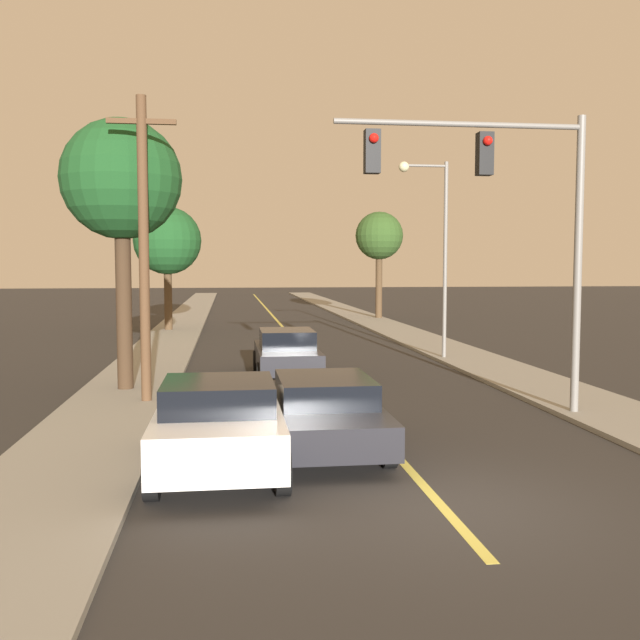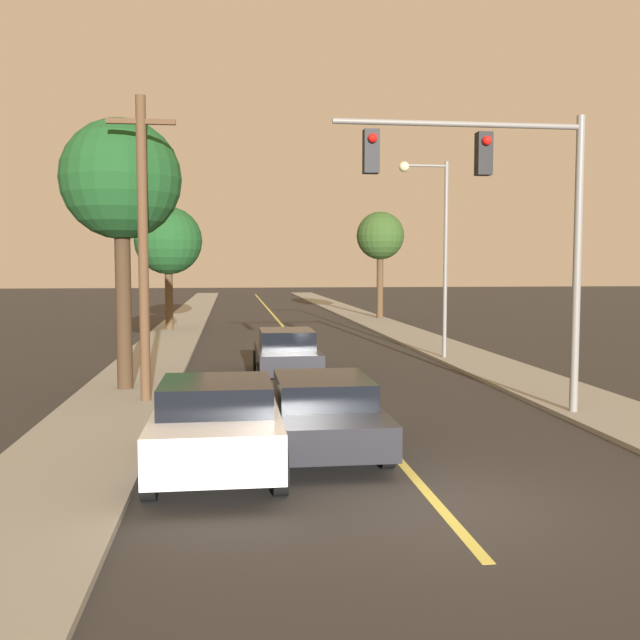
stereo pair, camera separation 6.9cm
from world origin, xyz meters
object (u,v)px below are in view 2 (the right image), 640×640
car_near_lane_front (322,410)px  tree_left_near (121,182)px  traffic_signal_mast (502,199)px  utility_pole_left (143,243)px  car_outer_lane_front (217,424)px  tree_left_far (168,241)px  car_near_lane_second (286,353)px  tree_right_near (380,237)px  streetlamp_right (434,232)px

car_near_lane_front → tree_left_near: size_ratio=0.69×
traffic_signal_mast → utility_pole_left: bearing=162.3°
car_outer_lane_front → tree_left_far: bearing=96.5°
utility_pole_left → tree_left_far: size_ratio=1.16×
car_near_lane_second → tree_left_far: size_ratio=0.73×
car_near_lane_second → tree_right_near: 23.78m
traffic_signal_mast → tree_left_near: size_ratio=0.92×
tree_left_far → tree_left_near: bearing=-89.0°
car_near_lane_front → streetlamp_right: 13.25m
car_near_lane_front → tree_left_far: tree_left_far is taller
car_near_lane_front → tree_left_near: bearing=125.3°
car_near_lane_front → tree_right_near: bearing=76.1°
tree_left_near → car_near_lane_front: bearing=-54.7°
car_near_lane_front → traffic_signal_mast: 6.12m
car_near_lane_front → car_outer_lane_front: car_outer_lane_front is taller
car_near_lane_front → tree_left_near: tree_left_near is taller
traffic_signal_mast → streetlamp_right: (1.28, 9.49, -0.24)m
car_near_lane_second → car_outer_lane_front: 9.96m
car_near_lane_front → tree_left_far: size_ratio=0.78×
car_outer_lane_front → tree_left_far: 25.63m
traffic_signal_mast → utility_pole_left: size_ratio=0.90×
car_near_lane_front → traffic_signal_mast: traffic_signal_mast is taller
car_outer_lane_front → traffic_signal_mast: 7.96m
tree_left_near → tree_left_far: size_ratio=1.13×
car_near_lane_second → traffic_signal_mast: size_ratio=0.70×
tree_left_near → tree_right_near: bearing=63.8°
tree_left_far → tree_right_near: bearing=28.7°
car_near_lane_second → car_outer_lane_front: (-1.89, -9.78, 0.07)m
car_outer_lane_front → car_near_lane_second: bearing=79.1°
traffic_signal_mast → tree_left_near: tree_left_near is taller
car_near_lane_front → streetlamp_right: streetlamp_right is taller
car_near_lane_front → traffic_signal_mast: (4.14, 1.98, 4.05)m
streetlamp_right → utility_pole_left: bearing=-142.5°
car_near_lane_front → streetlamp_right: size_ratio=0.71×
tree_left_near → car_near_lane_second: bearing=25.7°
car_near_lane_front → utility_pole_left: utility_pole_left is taller
streetlamp_right → tree_left_near: size_ratio=0.97×
traffic_signal_mast → streetlamp_right: size_ratio=0.95×
tree_left_near → tree_left_far: bearing=91.0°
car_near_lane_second → streetlamp_right: (5.42, 3.08, 3.78)m
streetlamp_right → car_outer_lane_front: bearing=-119.6°
utility_pole_left → tree_left_near: size_ratio=1.03×
streetlamp_right → tree_right_near: 19.16m
utility_pole_left → car_near_lane_front: bearing=-50.5°
car_near_lane_second → tree_left_near: 6.83m
car_outer_lane_front → tree_right_near: tree_right_near is taller
traffic_signal_mast → tree_left_far: 23.55m
car_near_lane_front → car_outer_lane_front: 2.35m
car_near_lane_second → streetlamp_right: size_ratio=0.66×
streetlamp_right → car_near_lane_front: bearing=-115.3°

